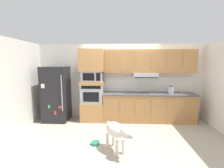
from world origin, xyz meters
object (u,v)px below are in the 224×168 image
electric_kettle (171,90)px  dog_food_bowl (95,143)px  microwave (92,76)px  built_in_oven (93,93)px  refrigerator (56,94)px  screwdriver (179,93)px  dog (117,131)px

electric_kettle → dog_food_bowl: 2.82m
microwave → dog_food_bowl: microwave is taller
built_in_oven → dog_food_bowl: (0.31, -1.53, -0.87)m
dog_food_bowl → refrigerator: bearing=135.5°
refrigerator → dog_food_bowl: size_ratio=8.80×
refrigerator → built_in_oven: 1.18m
screwdriver → microwave: bearing=-179.4°
screwdriver → built_in_oven: bearing=-179.4°
screwdriver → electric_kettle: size_ratio=0.62×
screwdriver → dog: screwdriver is taller
built_in_oven → screwdriver: size_ratio=4.70×
dog → electric_kettle: bearing=100.6°
refrigerator → screwdriver: 3.97m
built_in_oven → screwdriver: (2.78, 0.03, 0.03)m
microwave → screwdriver: (2.78, 0.03, -0.53)m
screwdriver → refrigerator: bearing=-178.6°
screwdriver → electric_kettle: bearing=-165.8°
built_in_oven → screwdriver: 2.78m
refrigerator → dog: bearing=-41.3°
electric_kettle → dog_food_bowl: size_ratio=1.20×
microwave → dog: bearing=-65.8°
microwave → refrigerator: bearing=-176.7°
microwave → screwdriver: bearing=0.6°
refrigerator → dog_food_bowl: refrigerator is taller
microwave → electric_kettle: bearing=-1.1°
electric_kettle → dog: (-1.66, -1.79, -0.56)m
refrigerator → dog_food_bowl: 2.25m
electric_kettle → dog_food_bowl: bearing=-145.7°
refrigerator → screwdriver: (3.97, 0.10, 0.05)m
electric_kettle → dog: electric_kettle is taller
refrigerator → screwdriver: refrigerator is taller
microwave → dog_food_bowl: size_ratio=3.22×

